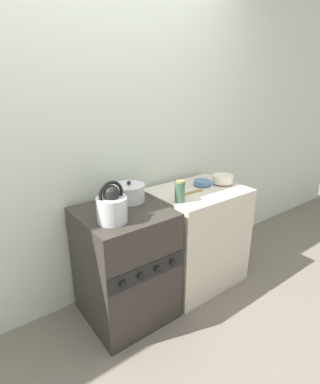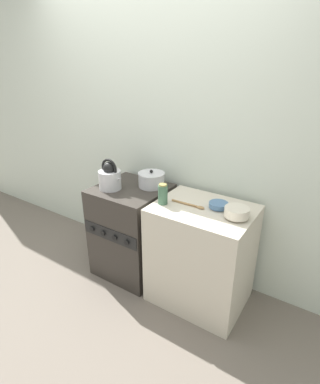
{
  "view_description": "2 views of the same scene",
  "coord_description": "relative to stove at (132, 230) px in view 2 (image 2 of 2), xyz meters",
  "views": [
    {
      "loc": [
        -0.89,
        -1.3,
        1.61
      ],
      "look_at": [
        0.31,
        0.29,
        0.88
      ],
      "focal_mm": 28.0,
      "sensor_mm": 36.0,
      "label": 1
    },
    {
      "loc": [
        1.49,
        -1.52,
        1.8
      ],
      "look_at": [
        0.31,
        0.27,
        0.86
      ],
      "focal_mm": 28.0,
      "sensor_mm": 36.0,
      "label": 2
    }
  ],
  "objects": [
    {
      "name": "ground_plane",
      "position": [
        0.0,
        -0.28,
        -0.41
      ],
      "size": [
        12.0,
        12.0,
        0.0
      ],
      "primitive_type": "plane",
      "color": "#70665B"
    },
    {
      "name": "wall_back",
      "position": [
        0.0,
        0.36,
        0.84
      ],
      "size": [
        7.0,
        0.06,
        2.5
      ],
      "color": "silver",
      "rests_on": "ground_plane"
    },
    {
      "name": "stove",
      "position": [
        0.0,
        0.0,
        0.0
      ],
      "size": [
        0.57,
        0.59,
        0.82
      ],
      "color": "#332D28",
      "rests_on": "ground_plane"
    },
    {
      "name": "counter",
      "position": [
        0.68,
        -0.0,
        0.0
      ],
      "size": [
        0.72,
        0.56,
        0.83
      ],
      "color": "beige",
      "rests_on": "ground_plane"
    },
    {
      "name": "kettle",
      "position": [
        -0.13,
        -0.1,
        0.51
      ],
      "size": [
        0.23,
        0.19,
        0.26
      ],
      "color": "silver",
      "rests_on": "stove"
    },
    {
      "name": "cooking_pot",
      "position": [
        0.13,
        0.13,
        0.47
      ],
      "size": [
        0.23,
        0.23,
        0.15
      ],
      "color": "silver",
      "rests_on": "stove"
    },
    {
      "name": "enamel_bowl",
      "position": [
        0.94,
        -0.03,
        0.46
      ],
      "size": [
        0.17,
        0.17,
        0.08
      ],
      "color": "beige",
      "rests_on": "counter"
    },
    {
      "name": "small_ceramic_bowl",
      "position": [
        0.77,
        0.05,
        0.44
      ],
      "size": [
        0.14,
        0.14,
        0.04
      ],
      "color": "#4C729E",
      "rests_on": "counter"
    },
    {
      "name": "storage_jar",
      "position": [
        0.4,
        -0.11,
        0.49
      ],
      "size": [
        0.07,
        0.07,
        0.16
      ],
      "color": "#3F664C",
      "rests_on": "counter"
    },
    {
      "name": "wooden_spoon",
      "position": [
        0.59,
        -0.03,
        0.42
      ],
      "size": [
        0.27,
        0.04,
        0.02
      ],
      "color": "#A37A4C",
      "rests_on": "counter"
    }
  ]
}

